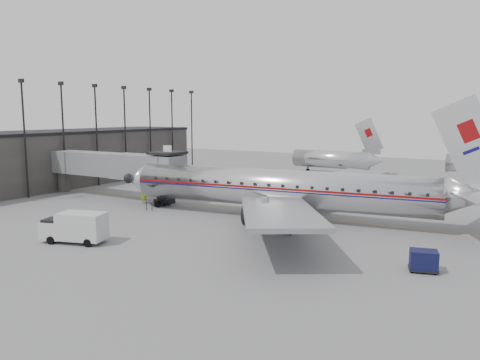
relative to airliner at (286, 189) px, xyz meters
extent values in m
plane|color=slate|center=(-6.79, -3.72, -3.18)|extent=(160.00, 160.00, 0.00)
cube|color=#373432|center=(-40.79, 6.28, 0.82)|extent=(12.00, 46.00, 8.00)
cube|color=gold|center=(-3.79, 2.28, -3.17)|extent=(60.00, 0.15, 0.01)
cube|color=slate|center=(-28.79, -0.12, 1.12)|extent=(12.00, 2.80, 3.00)
cube|color=slate|center=(-19.79, -0.12, 1.12)|extent=(8.00, 3.00, 3.10)
cube|color=slate|center=(-15.79, 0.28, 1.12)|extent=(3.20, 3.60, 3.20)
cube|color=black|center=(-15.79, 0.28, 3.02)|extent=(3.40, 3.80, 0.30)
cube|color=white|center=(-15.79, 0.28, 3.52)|extent=(1.20, 0.15, 0.80)
cylinder|color=black|center=(-16.09, -0.12, -1.78)|extent=(0.56, 0.56, 2.80)
cube|color=black|center=(-16.09, -0.12, -2.83)|extent=(1.60, 2.20, 0.70)
cylinder|color=black|center=(-16.09, -1.12, -2.88)|extent=(0.30, 0.60, 0.60)
cylinder|color=black|center=(-16.09, 0.88, -2.88)|extent=(0.30, 0.60, 0.60)
cylinder|color=#373432|center=(-34.29, -0.12, -1.78)|extent=(1.60, 1.60, 2.80)
cube|color=black|center=(-14.99, -2.42, -1.68)|extent=(0.90, 3.20, 2.90)
cylinder|color=black|center=(-34.29, -5.72, 4.32)|extent=(0.24, 0.24, 15.00)
cube|color=black|center=(-34.29, -5.72, 11.82)|extent=(0.90, 0.25, 0.50)
cylinder|color=black|center=(-34.29, 0.28, 4.32)|extent=(0.24, 0.24, 15.00)
cube|color=black|center=(-34.29, 0.28, 11.82)|extent=(0.90, 0.25, 0.50)
cylinder|color=black|center=(-34.29, 6.28, 4.32)|extent=(0.24, 0.24, 15.00)
cube|color=black|center=(-34.29, 6.28, 11.82)|extent=(0.90, 0.25, 0.50)
cylinder|color=black|center=(-34.29, 12.28, 4.32)|extent=(0.24, 0.24, 15.00)
cube|color=black|center=(-34.29, 12.28, 11.82)|extent=(0.90, 0.25, 0.50)
cylinder|color=black|center=(-34.29, 18.28, 4.32)|extent=(0.24, 0.24, 15.00)
cube|color=black|center=(-34.29, 18.28, 11.82)|extent=(0.90, 0.25, 0.50)
cylinder|color=black|center=(-34.29, 24.28, 4.32)|extent=(0.24, 0.24, 15.00)
cube|color=black|center=(-34.29, 24.28, 11.82)|extent=(0.90, 0.25, 0.50)
cylinder|color=black|center=(-34.29, 30.28, 4.32)|extent=(0.24, 0.24, 15.00)
cube|color=black|center=(-34.29, 30.28, 11.82)|extent=(0.90, 0.25, 0.50)
cylinder|color=silver|center=(-8.79, 38.28, -0.58)|extent=(14.00, 3.20, 3.20)
cube|color=silver|center=(-1.99, 38.28, 3.82)|extent=(5.17, 0.26, 6.52)
cylinder|color=black|center=(-13.29, 38.28, -2.68)|extent=(0.24, 0.24, 1.00)
cylinder|color=black|center=(12.71, 42.28, -2.68)|extent=(0.24, 0.24, 1.00)
cylinder|color=silver|center=(-0.79, -0.10, 0.01)|extent=(32.09, 8.04, 3.93)
cone|color=silver|center=(-18.16, -2.38, 0.01)|extent=(3.67, 4.31, 3.93)
cone|color=silver|center=(16.90, 2.22, 0.43)|extent=(4.70, 4.25, 3.73)
cube|color=maroon|center=(-0.79, -0.10, 0.27)|extent=(32.10, 8.09, 0.19)
cube|color=#0E0951|center=(-0.79, -0.10, 0.03)|extent=(32.10, 8.09, 0.11)
cube|color=silver|center=(16.58, 2.17, 5.32)|extent=(6.50, 1.16, 8.16)
cube|color=gray|center=(1.13, 9.78, -0.31)|extent=(10.43, 17.94, 1.26)
cube|color=gray|center=(3.61, -9.16, -0.31)|extent=(13.85, 17.53, 1.26)
cylinder|color=gray|center=(-0.98, 5.44, -1.64)|extent=(3.87, 2.68, 2.23)
cylinder|color=gray|center=(0.45, -5.51, -1.64)|extent=(3.87, 2.68, 2.23)
cylinder|color=black|center=(-15.53, -2.04, -2.49)|extent=(0.21, 0.21, 1.38)
cylinder|color=black|center=(0.96, 2.91, -2.43)|extent=(0.28, 0.28, 1.49)
cylinder|color=black|center=(0.96, 2.91, -2.70)|extent=(1.10, 0.51, 1.06)
cylinder|color=black|center=(1.67, -2.56, -2.43)|extent=(0.28, 0.28, 1.49)
cylinder|color=black|center=(1.67, -2.56, -2.70)|extent=(1.10, 0.51, 1.06)
cube|color=#BCBCBE|center=(-10.90, -17.12, -1.72)|extent=(4.35, 3.21, 2.27)
cube|color=#BCBCBE|center=(-13.48, -17.91, -2.15)|extent=(2.26, 2.47, 1.51)
cube|color=black|center=(-13.48, -17.91, -1.50)|extent=(1.78, 2.14, 0.65)
cylinder|color=black|center=(-12.89, -18.75, -2.83)|extent=(0.74, 0.46, 0.69)
cylinder|color=black|center=(-13.46, -16.89, -2.83)|extent=(0.74, 0.46, 0.69)
cylinder|color=black|center=(-9.58, -17.73, -2.83)|extent=(0.74, 0.46, 0.69)
cylinder|color=black|center=(-10.15, -15.87, -2.83)|extent=(0.74, 0.46, 0.69)
cube|color=#0D0F35|center=(15.21, -10.10, -2.31)|extent=(2.12, 1.79, 1.28)
cube|color=black|center=(15.21, -10.10, -2.99)|extent=(2.23, 1.91, 0.11)
cylinder|color=black|center=(14.65, -10.81, -3.04)|extent=(0.29, 0.18, 0.27)
cylinder|color=black|center=(16.06, -10.44, -3.04)|extent=(0.29, 0.18, 0.27)
cylinder|color=black|center=(14.36, -9.75, -3.04)|extent=(0.29, 0.18, 0.27)
cylinder|color=black|center=(15.77, -9.38, -3.04)|extent=(0.29, 0.18, 0.27)
cube|color=silver|center=(2.20, -5.33, -2.16)|extent=(2.41, 1.98, 1.50)
cube|color=black|center=(2.20, -5.33, -2.96)|extent=(2.53, 2.11, 0.13)
cylinder|color=black|center=(1.47, -6.12, -3.01)|extent=(0.34, 0.19, 0.32)
cylinder|color=black|center=(3.16, -5.80, -3.01)|extent=(0.34, 0.19, 0.32)
cylinder|color=black|center=(1.24, -4.85, -3.01)|extent=(0.34, 0.19, 0.32)
cylinder|color=black|center=(2.92, -4.53, -3.01)|extent=(0.34, 0.19, 0.32)
imported|color=#CEEB1B|center=(-18.79, -0.72, -2.19)|extent=(0.85, 0.72, 1.97)
camera|label=1|loc=(20.14, -43.45, 7.67)|focal=35.00mm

